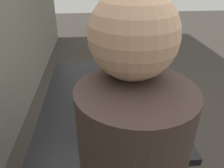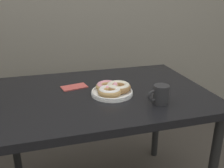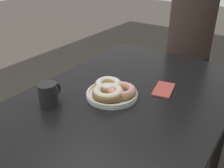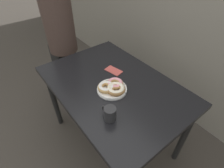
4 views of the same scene
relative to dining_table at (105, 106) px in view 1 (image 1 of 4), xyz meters
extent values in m
cube|color=black|center=(0.00, 0.00, 0.06)|extent=(1.18, 0.81, 0.04)
cylinder|color=black|center=(0.53, -0.34, -0.32)|extent=(0.05, 0.05, 0.72)
cylinder|color=black|center=(0.53, 0.34, -0.32)|extent=(0.05, 0.05, 0.72)
cylinder|color=white|center=(0.05, -0.05, 0.09)|extent=(0.22, 0.22, 0.01)
torus|color=white|center=(0.05, -0.05, 0.10)|extent=(0.22, 0.22, 0.01)
torus|color=#9E7042|center=(0.09, -0.04, 0.12)|extent=(0.19, 0.19, 0.04)
torus|color=silver|center=(0.09, -0.04, 0.12)|extent=(0.17, 0.17, 0.03)
torus|color=tan|center=(0.04, -0.01, 0.11)|extent=(0.18, 0.18, 0.04)
torus|color=pink|center=(0.04, -0.01, 0.12)|extent=(0.17, 0.17, 0.03)
torus|color=tan|center=(0.03, -0.09, 0.11)|extent=(0.15, 0.15, 0.04)
torus|color=white|center=(0.03, -0.09, 0.12)|extent=(0.14, 0.14, 0.03)
cylinder|color=#232326|center=(0.26, -0.23, 0.13)|extent=(0.08, 0.08, 0.09)
cylinder|color=#382114|center=(0.26, -0.23, 0.17)|extent=(0.06, 0.06, 0.00)
torus|color=#232326|center=(0.21, -0.23, 0.13)|extent=(0.06, 0.01, 0.06)
sphere|color=tan|center=(-0.75, -0.03, 0.71)|extent=(0.22, 0.22, 0.22)
cube|color=#BC4C47|center=(-0.13, 0.11, 0.08)|extent=(0.16, 0.11, 0.01)
camera|label=1|loc=(-1.26, 0.07, 0.86)|focal=35.00mm
camera|label=2|loc=(-0.29, -1.24, 0.61)|focal=40.00mm
camera|label=3|loc=(0.82, 0.49, 0.63)|focal=40.00mm
camera|label=4|loc=(0.81, -0.64, 0.97)|focal=28.00mm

